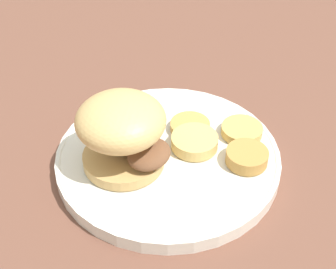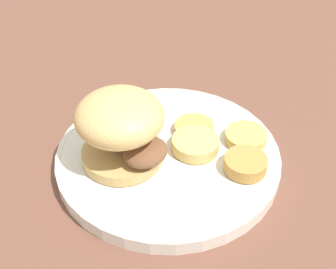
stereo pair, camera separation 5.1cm
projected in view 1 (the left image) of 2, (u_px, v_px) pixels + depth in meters
ground_plane at (168, 163)px, 0.54m from camera, size 4.00×4.00×0.00m
dinner_plate at (168, 157)px, 0.54m from camera, size 0.26×0.26×0.02m
sandwich at (124, 131)px, 0.49m from camera, size 0.10×0.09×0.08m
potato_round_0 at (188, 125)px, 0.56m from camera, size 0.05×0.05×0.01m
potato_round_1 at (242, 130)px, 0.55m from camera, size 0.05×0.05×0.01m
potato_round_2 at (195, 142)px, 0.53m from camera, size 0.05×0.05×0.01m
potato_round_3 at (247, 157)px, 0.51m from camera, size 0.05×0.05×0.02m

